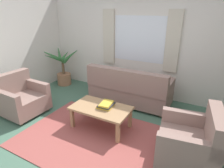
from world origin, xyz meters
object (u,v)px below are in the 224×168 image
Objects in this scene: armchair_right at (191,142)px; coffee_table at (101,110)px; potted_plant at (63,69)px; armchair_left at (21,98)px; couch at (129,89)px; book_stack_on_table at (106,105)px.

armchair_right reaches higher than coffee_table.
potted_plant reaches higher than armchair_right.
potted_plant is (-3.79, 1.52, 0.12)m from armchair_right.
armchair_left is 3.44m from armchair_right.
armchair_right is at bearing -21.88° from potted_plant.
couch is 2.01× the size of armchair_right.
armchair_right is (1.55, -1.30, -0.01)m from couch.
book_stack_on_table is (0.08, 0.06, 0.10)m from coffee_table.
armchair_right is at bearing 140.00° from couch.
coffee_table is at bearing -141.23° from book_stack_on_table.
potted_plant is at bearing -119.97° from armchair_right.
couch is at bearing -5.63° from potted_plant.
armchair_left is at bearing -169.53° from coffee_table.
armchair_right is 0.86× the size of coffee_table.
couch is at bearing -138.09° from armchair_right.
armchair_right is 4.09m from potted_plant.
potted_plant is (-2.18, 1.40, 0.09)m from coffee_table.
armchair_right is at bearing -4.48° from coffee_table.
armchair_right is at bearing -6.97° from book_stack_on_table.
book_stack_on_table is at bearing -105.06° from armchair_right.
coffee_table is at bearing 86.97° from couch.
couch reaches higher than coffee_table.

